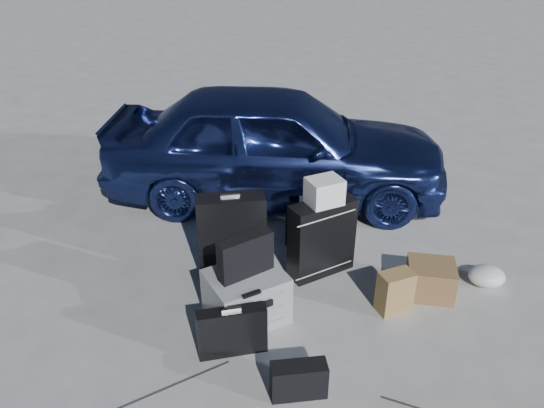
# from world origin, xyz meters

# --- Properties ---
(ground) EXTENTS (60.00, 60.00, 0.00)m
(ground) POSITION_xyz_m (0.00, 0.00, 0.00)
(ground) COLOR #B5B4AF
(ground) RESTS_ON ground
(car) EXTENTS (3.77, 2.36, 1.20)m
(car) POSITION_xyz_m (0.21, 2.10, 0.60)
(car) COLOR navy
(car) RESTS_ON ground
(pelican_case) EXTENTS (0.65, 0.58, 0.40)m
(pelican_case) POSITION_xyz_m (-0.45, 0.20, 0.20)
(pelican_case) COLOR #A3A6A8
(pelican_case) RESTS_ON ground
(laptop_bag) EXTENTS (0.43, 0.25, 0.31)m
(laptop_bag) POSITION_xyz_m (-0.45, 0.21, 0.55)
(laptop_bag) COLOR black
(laptop_bag) RESTS_ON pelican_case
(briefcase) EXTENTS (0.48, 0.11, 0.37)m
(briefcase) POSITION_xyz_m (-0.61, -0.14, 0.19)
(briefcase) COLOR black
(briefcase) RESTS_ON ground
(suitcase_left) EXTENTS (0.57, 0.24, 0.72)m
(suitcase_left) POSITION_xyz_m (-0.46, 0.81, 0.36)
(suitcase_left) COLOR black
(suitcase_left) RESTS_ON ground
(suitcase_right) EXTENTS (0.59, 0.36, 0.67)m
(suitcase_right) POSITION_xyz_m (0.27, 0.64, 0.33)
(suitcase_right) COLOR black
(suitcase_right) RESTS_ON ground
(white_carton) EXTENTS (0.31, 0.27, 0.21)m
(white_carton) POSITION_xyz_m (0.27, 0.64, 0.78)
(white_carton) COLOR white
(white_carton) RESTS_ON suitcase_right
(duffel_bag) EXTENTS (0.69, 0.46, 0.32)m
(duffel_bag) POSITION_xyz_m (0.42, 1.11, 0.16)
(duffel_bag) COLOR black
(duffel_bag) RESTS_ON ground
(flat_box_white) EXTENTS (0.43, 0.35, 0.07)m
(flat_box_white) POSITION_xyz_m (0.42, 1.13, 0.35)
(flat_box_white) COLOR white
(flat_box_white) RESTS_ON duffel_bag
(flat_box_black) EXTENTS (0.30, 0.23, 0.06)m
(flat_box_black) POSITION_xyz_m (0.43, 1.15, 0.42)
(flat_box_black) COLOR black
(flat_box_black) RESTS_ON flat_box_white
(kraft_bag) EXTENTS (0.28, 0.20, 0.34)m
(kraft_bag) POSITION_xyz_m (0.67, 0.03, 0.17)
(kraft_bag) COLOR #AB814A
(kraft_bag) RESTS_ON ground
(cardboard_box) EXTENTS (0.46, 0.44, 0.28)m
(cardboard_box) POSITION_xyz_m (1.03, 0.16, 0.14)
(cardboard_box) COLOR #936340
(cardboard_box) RESTS_ON ground
(plastic_bag) EXTENTS (0.35, 0.32, 0.16)m
(plastic_bag) POSITION_xyz_m (1.55, 0.16, 0.08)
(plastic_bag) COLOR white
(plastic_bag) RESTS_ON ground
(messenger_bag) EXTENTS (0.37, 0.17, 0.25)m
(messenger_bag) POSITION_xyz_m (-0.26, -0.60, 0.12)
(messenger_bag) COLOR black
(messenger_bag) RESTS_ON ground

